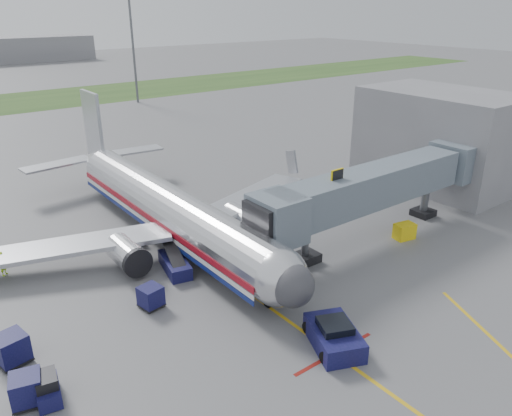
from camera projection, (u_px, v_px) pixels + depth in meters
ground at (288, 321)px, 31.20m from camera, size 400.00×400.00×0.00m
apron_markings at (382, 387)px, 25.77m from camera, size 21.52×50.00×0.01m
airliner at (169, 208)px, 41.39m from camera, size 32.10×35.67×10.25m
jet_bridge at (369, 189)px, 40.41m from camera, size 25.30×4.00×6.90m
terminal at (439, 138)px, 53.53m from camera, size 10.00×16.00×10.00m
light_mast_right at (133, 46)px, 96.25m from camera, size 2.00×0.44×20.40m
pushback_tug at (334, 336)px, 28.63m from camera, size 3.78×4.58×1.64m
baggage_tug at (48, 389)px, 24.76m from camera, size 1.48×2.29×1.49m
baggage_cart_a at (151, 297)px, 32.34m from camera, size 1.60×1.60×1.49m
baggage_cart_b at (27, 390)px, 24.48m from camera, size 1.83×1.83×1.62m
baggage_cart_c at (12, 349)px, 27.27m from camera, size 1.88×1.88×1.74m
belt_loader at (175, 263)px, 36.89m from camera, size 2.34×4.87×2.30m
ground_power_cart at (404, 231)px, 41.88m from camera, size 1.86×1.43×1.34m
ramp_worker at (3, 263)px, 36.14m from camera, size 0.80×0.80×1.87m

